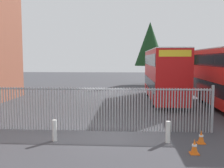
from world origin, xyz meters
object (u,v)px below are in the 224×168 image
traffic_cone_by_gate (201,137)px  traffic_cone_mid_forecourt (194,147)px  bollard_near_left (55,131)px  bollard_center_front (168,132)px  double_decker_bus_behind_fence_left (164,73)px

traffic_cone_by_gate → traffic_cone_mid_forecourt: 1.41m
bollard_near_left → bollard_center_front: size_ratio=1.00×
bollard_center_front → bollard_near_left: bearing=-179.2°
double_decker_bus_behind_fence_left → bollard_near_left: size_ratio=11.38×
bollard_near_left → bollard_center_front: 4.97m
bollard_center_front → traffic_cone_by_gate: bearing=-1.3°
double_decker_bus_behind_fence_left → bollard_center_front: bearing=-96.6°
bollard_center_front → traffic_cone_by_gate: (1.41, -0.03, -0.19)m
bollard_center_front → traffic_cone_mid_forecourt: (0.81, -1.31, -0.19)m
traffic_cone_mid_forecourt → traffic_cone_by_gate: bearing=64.8°
traffic_cone_by_gate → traffic_cone_mid_forecourt: bearing=-115.2°
bollard_center_front → traffic_cone_by_gate: size_ratio=1.61×
traffic_cone_by_gate → traffic_cone_mid_forecourt: size_ratio=1.00×
double_decker_bus_behind_fence_left → traffic_cone_by_gate: size_ratio=18.32×
bollard_near_left → traffic_cone_mid_forecourt: 5.91m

